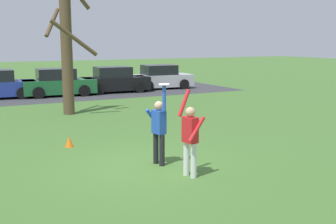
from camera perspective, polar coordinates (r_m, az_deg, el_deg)
ground_plane at (r=10.74m, az=-2.97°, el=-7.34°), size 120.00×120.00×0.00m
person_catcher at (r=10.59m, az=-1.26°, el=-2.09°), size 0.49×0.57×2.08m
person_defender at (r=9.67m, az=3.04°, el=-3.24°), size 0.50×0.60×2.04m
frisbee_disc at (r=10.24m, az=-0.53°, el=3.80°), size 0.27×0.27×0.02m
parked_car_green at (r=25.15m, az=-14.77°, el=3.81°), size 4.21×2.25×1.59m
parked_car_black at (r=26.23m, az=-7.30°, el=4.28°), size 4.21×2.25×1.59m
parked_car_silver at (r=28.02m, az=-1.02°, el=4.69°), size 4.21×2.25×1.59m
parking_strip at (r=25.58m, az=-14.42°, el=2.29°), size 22.37×6.40×0.01m
bare_tree_tall at (r=18.40m, az=-13.65°, el=8.79°), size 2.03×2.06×5.92m
field_cone_orange at (r=12.90m, az=-13.35°, el=-3.96°), size 0.26×0.26×0.32m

